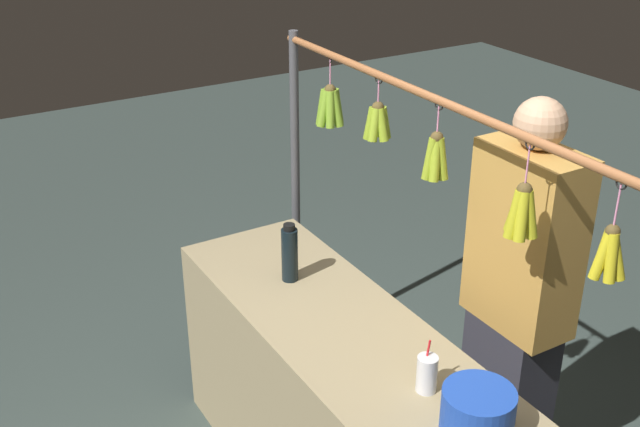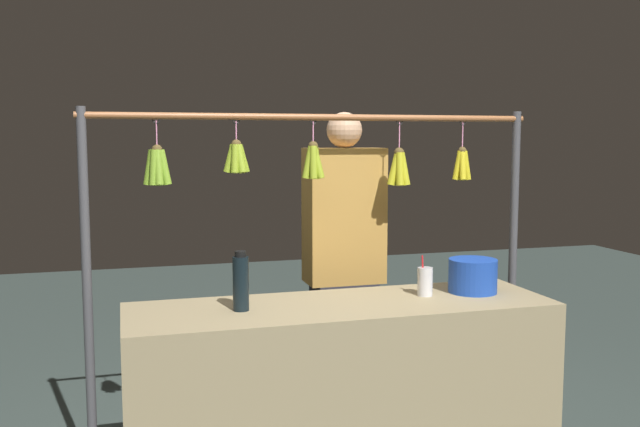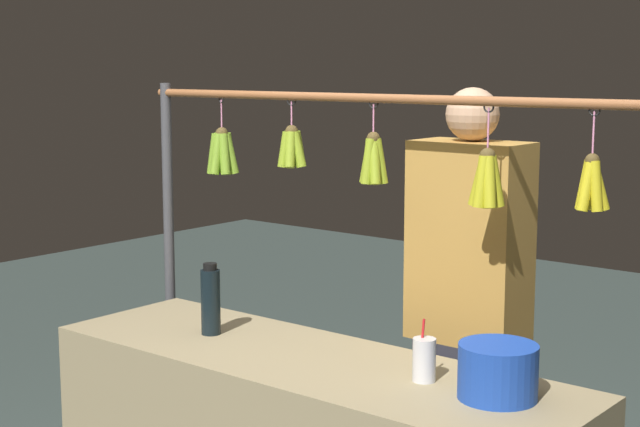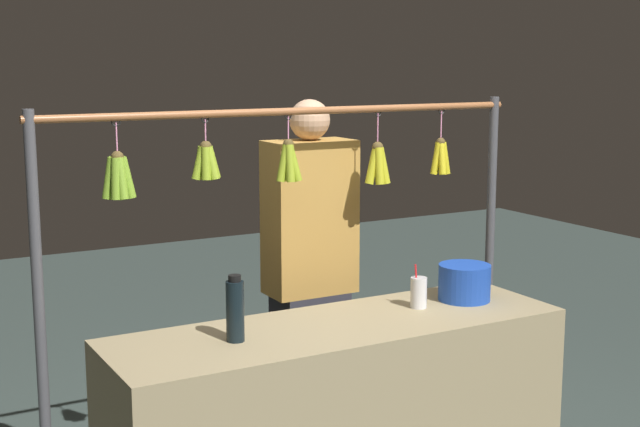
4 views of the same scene
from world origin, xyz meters
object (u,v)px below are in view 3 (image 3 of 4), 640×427
at_px(drink_cup, 424,360).
at_px(vendor_person, 467,331).
at_px(blue_bucket, 498,371).
at_px(water_bottle, 210,301).

xyz_separation_m(drink_cup, vendor_person, (0.21, -0.61, -0.08)).
xyz_separation_m(blue_bucket, vendor_person, (0.46, -0.60, -0.09)).
bearing_deg(drink_cup, blue_bucket, -179.35).
relative_size(water_bottle, drink_cup, 1.35).
xyz_separation_m(water_bottle, drink_cup, (-0.88, -0.04, -0.06)).
xyz_separation_m(water_bottle, blue_bucket, (-1.14, -0.05, -0.04)).
bearing_deg(drink_cup, vendor_person, -71.32).
bearing_deg(vendor_person, drink_cup, 108.68).
height_order(drink_cup, vendor_person, vendor_person).
distance_m(water_bottle, vendor_person, 0.95).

